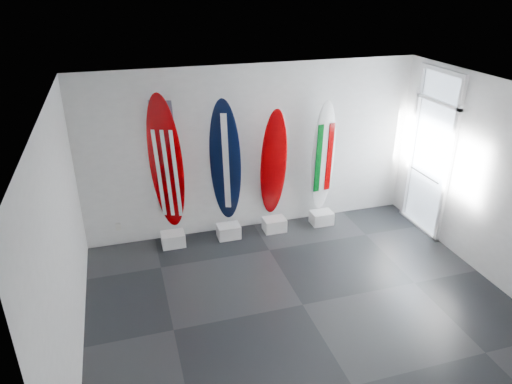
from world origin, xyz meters
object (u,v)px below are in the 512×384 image
object	(u,v)px
surfboard_swiss	(274,164)
surfboard_italy	(323,157)
surfboard_navy	(225,163)
surfboard_usa	(166,165)

from	to	relation	value
surfboard_swiss	surfboard_italy	size ratio (longest dim) A/B	0.99
surfboard_navy	surfboard_italy	world-z (taller)	surfboard_navy
surfboard_navy	surfboard_italy	xyz separation A→B (m)	(1.81, 0.00, -0.10)
surfboard_usa	surfboard_navy	distance (m)	1.00
surfboard_navy	surfboard_italy	bearing A→B (deg)	20.26
surfboard_usa	surfboard_navy	bearing A→B (deg)	21.90
surfboard_usa	surfboard_swiss	world-z (taller)	surfboard_usa
surfboard_italy	surfboard_swiss	bearing A→B (deg)	172.40
surfboard_swiss	surfboard_italy	distance (m)	0.94
surfboard_navy	surfboard_swiss	world-z (taller)	surfboard_navy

